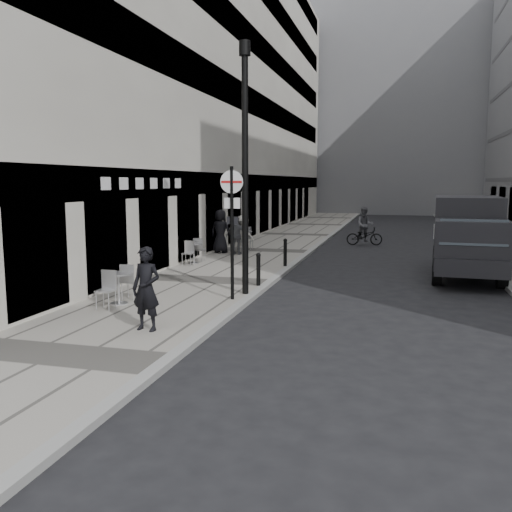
{
  "coord_description": "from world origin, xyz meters",
  "views": [
    {
      "loc": [
        3.79,
        -5.36,
        3.14
      ],
      "look_at": [
        0.54,
        6.94,
        1.4
      ],
      "focal_mm": 38.0,
      "sensor_mm": 36.0,
      "label": 1
    }
  ],
  "objects": [
    {
      "name": "cyclist",
      "position": [
        2.15,
        22.08,
        0.74
      ],
      "size": [
        1.84,
        0.89,
        1.9
      ],
      "rotation": [
        0.0,
        0.0,
        0.16
      ],
      "color": "black",
      "rests_on": "ground"
    },
    {
      "name": "cafe_table_near",
      "position": [
        -2.9,
        6.55,
        0.59
      ],
      "size": [
        0.72,
        1.62,
        0.92
      ],
      "color": "silver",
      "rests_on": "sidewalk"
    },
    {
      "name": "ground",
      "position": [
        0.0,
        0.0,
        0.0
      ],
      "size": [
        120.0,
        120.0,
        0.0
      ],
      "primitive_type": "plane",
      "color": "black",
      "rests_on": "ground"
    },
    {
      "name": "building_left",
      "position": [
        -6.0,
        24.5,
        9.0
      ],
      "size": [
        4.0,
        45.0,
        18.0
      ],
      "primitive_type": "cube",
      "color": "silver",
      "rests_on": "ground"
    },
    {
      "name": "pedestrian_a",
      "position": [
        -2.76,
        16.25,
        0.91
      ],
      "size": [
        0.94,
        0.41,
        1.58
      ],
      "primitive_type": "imported",
      "rotation": [
        0.0,
        0.0,
        3.11
      ],
      "color": "#4E4F53",
      "rests_on": "sidewalk"
    },
    {
      "name": "bollard_far",
      "position": [
        -0.15,
        9.81,
        0.57
      ],
      "size": [
        0.12,
        0.12,
        0.9
      ],
      "primitive_type": "cylinder",
      "color": "black",
      "rests_on": "sidewalk"
    },
    {
      "name": "panel_van",
      "position": [
        6.01,
        13.77,
        1.49
      ],
      "size": [
        2.41,
        5.74,
        2.65
      ],
      "rotation": [
        0.0,
        0.0,
        -0.06
      ],
      "color": "black",
      "rests_on": "ground"
    },
    {
      "name": "building_far",
      "position": [
        1.5,
        56.0,
        11.0
      ],
      "size": [
        24.0,
        16.0,
        22.0
      ],
      "primitive_type": "cube",
      "color": "slate",
      "rests_on": "ground"
    },
    {
      "name": "cafe_table_mid",
      "position": [
        -3.59,
        13.44,
        0.57
      ],
      "size": [
        0.69,
        1.56,
        0.89
      ],
      "color": "#B8B8BA",
      "rests_on": "sidewalk"
    },
    {
      "name": "walking_man",
      "position": [
        -1.14,
        4.53,
        0.98
      ],
      "size": [
        0.68,
        0.49,
        1.73
      ],
      "primitive_type": "imported",
      "rotation": [
        0.0,
        0.0,
        -0.12
      ],
      "color": "black",
      "rests_on": "sidewalk"
    },
    {
      "name": "lamppost",
      "position": [
        -0.2,
        8.59,
        3.8
      ],
      "size": [
        0.3,
        0.3,
        6.63
      ],
      "color": "black",
      "rests_on": "sidewalk"
    },
    {
      "name": "pedestrian_c",
      "position": [
        -3.6,
        16.62,
        1.05
      ],
      "size": [
        0.96,
        0.68,
        1.86
      ],
      "primitive_type": "imported",
      "rotation": [
        0.0,
        0.0,
        3.04
      ],
      "color": "black",
      "rests_on": "sidewalk"
    },
    {
      "name": "sign_post",
      "position": [
        -0.33,
        7.82,
        2.31
      ],
      "size": [
        0.59,
        0.1,
        3.42
      ],
      "rotation": [
        0.0,
        0.0,
        0.06
      ],
      "color": "black",
      "rests_on": "sidewalk"
    },
    {
      "name": "sidewalk",
      "position": [
        -2.0,
        18.0,
        0.06
      ],
      "size": [
        4.0,
        60.0,
        0.12
      ],
      "primitive_type": "cube",
      "color": "gray",
      "rests_on": "ground"
    },
    {
      "name": "pedestrian_b",
      "position": [
        -2.7,
        16.91,
        0.92
      ],
      "size": [
        1.1,
        0.72,
        1.6
      ],
      "primitive_type": "imported",
      "rotation": [
        0.0,
        0.0,
        3.01
      ],
      "color": "#ACA79E",
      "rests_on": "sidewalk"
    },
    {
      "name": "cafe_table_far",
      "position": [
        -2.8,
        17.37,
        0.64
      ],
      "size": [
        0.8,
        1.81,
        1.03
      ],
      "color": "#A6A6A8",
      "rests_on": "sidewalk"
    },
    {
      "name": "bollard_near",
      "position": [
        -0.15,
        13.67,
        0.59
      ],
      "size": [
        0.12,
        0.12,
        0.93
      ],
      "primitive_type": "cylinder",
      "color": "black",
      "rests_on": "sidewalk"
    }
  ]
}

